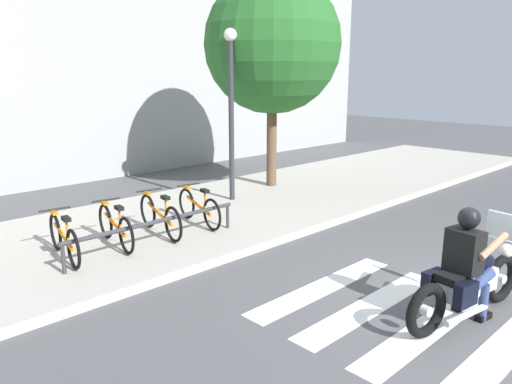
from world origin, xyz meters
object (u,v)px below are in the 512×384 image
Objects in this scene: motorcycle at (468,283)px; bike_rack at (156,224)px; bicycle_3 at (199,207)px; bicycle_2 at (160,216)px; street_lamp at (231,100)px; bicycle_1 at (115,226)px; tree_near_rack at (272,45)px; bicycle_0 at (64,238)px; rider at (467,256)px.

bike_rack is at bearing 109.82° from motorcycle.
motorcycle reaches higher than bicycle_3.
street_lamp reaches higher than bicycle_2.
bicycle_1 is 0.29× the size of tree_near_rack.
bicycle_0 is 0.30× the size of tree_near_rack.
bicycle_3 is (-0.23, 5.01, -0.35)m from rider.
tree_near_rack reaches higher than rider.
motorcycle reaches higher than bicycle_1.
bicycle_1 is (0.87, -0.00, -0.00)m from bicycle_0.
bicycle_0 is 2.61m from bicycle_3.
bicycle_3 is at bearing 93.49° from motorcycle.
motorcycle is 5.81m from bicycle_0.
bicycle_0 is 0.87m from bicycle_1.
tree_near_rack reaches higher than bicycle_3.
bicycle_2 is at bearing -158.78° from street_lamp.
bicycle_0 reaches higher than bicycle_1.
bicycle_0 is 0.50× the size of bike_rack.
rider is 5.77m from bicycle_0.
street_lamp is (1.49, 6.01, 1.56)m from rider.
rider is at bearing 168.39° from motorcycle.
bicycle_2 is at bearing -0.00° from bicycle_1.
bicycle_1 is 0.87m from bicycle_2.
bicycle_2 is at bearing -161.84° from tree_near_rack.
rider is 5.03m from bicycle_3.
bicycle_2 is 5.50m from tree_near_rack.
motorcycle is 1.40× the size of bicycle_0.
tree_near_rack is at bearing 18.16° from bicycle_2.
bicycle_2 reaches higher than bicycle_0.
bike_rack is (-1.54, 4.45, -0.27)m from rider.
bicycle_0 is at bearing -166.92° from street_lamp.
bicycle_2 is 0.31× the size of tree_near_rack.
bicycle_0 is at bearing 120.12° from motorcycle.
bicycle_3 is 1.42m from bike_rack.
tree_near_rack reaches higher than motorcycle.
street_lamp is at bearing 30.29° from bicycle_3.
rider is 0.92× the size of bicycle_3.
motorcycle is 5.16m from bicycle_2.
bike_rack is at bearing -128.14° from bicycle_2.
rider reaches higher than bike_rack.
bike_rack is 0.60× the size of tree_near_rack.
rider is 4.72m from bike_rack.
motorcycle is 5.42m from bicycle_1.
bike_rack is (1.30, -0.55, 0.07)m from bicycle_0.
bicycle_3 is 0.40× the size of street_lamp.
bicycle_2 is at bearing -179.98° from bicycle_3.
bike_rack is at bearing -152.72° from street_lamp.
bike_rack is at bearing 109.03° from rider.
tree_near_rack is (4.29, 1.41, 3.15)m from bicycle_2.
bicycle_1 is at bearing -0.01° from bicycle_0.
street_lamp is at bearing 13.08° from bicycle_0.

